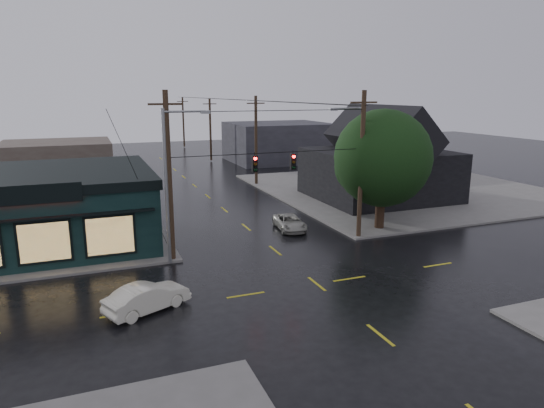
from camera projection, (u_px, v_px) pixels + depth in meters
name	position (u px, v px, depth m)	size (l,w,h in m)	color
ground_plane	(317.00, 284.00, 25.91)	(160.00, 160.00, 0.00)	black
sidewalk_ne	(402.00, 189.00, 51.13)	(28.00, 28.00, 0.15)	#5F5D58
pizza_shop	(24.00, 209.00, 31.76)	(16.30, 12.34, 4.90)	black
ne_building	(380.00, 152.00, 45.64)	(12.60, 11.60, 8.75)	black
corner_tree	(383.00, 158.00, 35.06)	(7.09, 7.09, 8.75)	black
utility_pole_nw	(173.00, 261.00, 29.50)	(2.00, 0.32, 10.15)	black
utility_pole_ne	(358.00, 238.00, 34.11)	(2.00, 0.32, 10.15)	black
utility_pole_far_a	(256.00, 185.00, 53.62)	(2.00, 0.32, 9.65)	black
utility_pole_far_b	(211.00, 161.00, 71.77)	(2.00, 0.32, 9.15)	black
utility_pole_far_c	(184.00, 147.00, 89.92)	(2.00, 0.32, 9.15)	black
span_signal_assembly	(274.00, 162.00, 30.56)	(13.00, 0.48, 1.23)	black
streetlight_nw	(170.00, 265.00, 28.76)	(5.40, 0.30, 9.15)	gray
streetlight_ne	(359.00, 234.00, 34.92)	(5.40, 0.30, 9.15)	gray
bg_building_west	(57.00, 160.00, 56.75)	(12.00, 10.00, 4.40)	#41352F
bg_building_east	(278.00, 142.00, 71.79)	(14.00, 12.00, 5.60)	#28282D
sedan_cream	(147.00, 297.00, 22.59)	(1.41, 4.04, 1.33)	silver
suv_silver	(290.00, 222.00, 36.03)	(1.82, 3.95, 1.10)	#98978C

